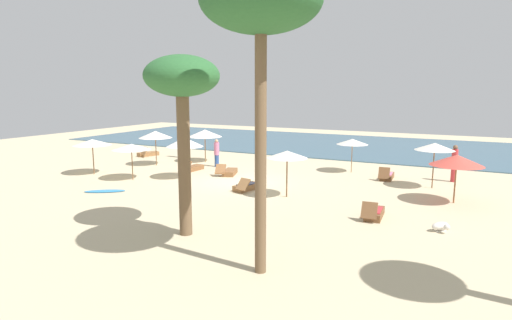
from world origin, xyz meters
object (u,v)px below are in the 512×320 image
(palm_2, at_px, (182,85))
(dog, at_px, (441,226))
(surfboard, at_px, (105,191))
(umbrella_1, at_px, (131,147))
(umbrella_0, at_px, (352,142))
(umbrella_8, at_px, (287,155))
(lounger_5, at_px, (247,187))
(lounger_2, at_px, (192,168))
(person_1, at_px, (217,153))
(umbrella_4, at_px, (435,147))
(umbrella_6, at_px, (185,142))
(lounger_0, at_px, (387,176))
(lounger_1, at_px, (374,213))
(person_0, at_px, (454,163))
(person_2, at_px, (182,144))
(umbrella_5, at_px, (155,134))
(umbrella_7, at_px, (92,142))
(lounger_3, at_px, (229,172))
(umbrella_2, at_px, (205,133))
(lounger_4, at_px, (148,154))
(palm_1, at_px, (261,5))
(umbrella_3, at_px, (457,160))

(palm_2, height_order, dog, palm_2)
(surfboard, bearing_deg, umbrella_1, 105.79)
(umbrella_0, distance_m, umbrella_8, 7.19)
(lounger_5, bearing_deg, lounger_2, 151.81)
(person_1, relative_size, surfboard, 0.93)
(person_1, height_order, palm_2, palm_2)
(lounger_5, bearing_deg, umbrella_4, 29.81)
(lounger_5, xyz_separation_m, person_1, (-4.68, 4.69, 0.71))
(umbrella_6, relative_size, surfboard, 1.21)
(lounger_0, height_order, lounger_1, lounger_0)
(person_0, relative_size, person_2, 1.04)
(person_1, bearing_deg, lounger_0, 5.70)
(umbrella_5, xyz_separation_m, umbrella_7, (-1.27, -3.93, -0.13))
(umbrella_5, bearing_deg, lounger_3, -5.45)
(umbrella_0, relative_size, lounger_3, 1.10)
(umbrella_2, relative_size, dog, 3.30)
(lounger_1, distance_m, lounger_3, 10.20)
(lounger_3, bearing_deg, surfboard, -117.34)
(umbrella_0, bearing_deg, lounger_4, -177.24)
(umbrella_1, xyz_separation_m, person_2, (-2.14, 7.26, -0.82))
(umbrella_5, bearing_deg, person_2, 96.58)
(person_1, distance_m, palm_1, 17.01)
(umbrella_5, relative_size, umbrella_6, 0.98)
(umbrella_1, xyz_separation_m, lounger_5, (6.65, 0.68, -1.62))
(umbrella_5, distance_m, lounger_4, 4.47)
(umbrella_5, distance_m, umbrella_8, 11.29)
(umbrella_0, distance_m, lounger_4, 14.95)
(umbrella_8, bearing_deg, umbrella_6, 169.83)
(person_0, height_order, palm_2, palm_2)
(person_2, bearing_deg, dog, -26.74)
(palm_2, height_order, surfboard, palm_2)
(person_1, bearing_deg, surfboard, -98.41)
(umbrella_3, bearing_deg, umbrella_6, -175.07)
(umbrella_8, height_order, person_1, umbrella_8)
(umbrella_1, height_order, person_1, umbrella_1)
(palm_1, bearing_deg, umbrella_7, 152.52)
(umbrella_7, bearing_deg, lounger_3, 25.69)
(umbrella_6, distance_m, lounger_4, 9.12)
(lounger_1, xyz_separation_m, lounger_3, (-9.13, 4.56, -0.01))
(umbrella_7, bearing_deg, palm_2, -28.78)
(umbrella_4, bearing_deg, umbrella_6, -162.98)
(umbrella_5, distance_m, umbrella_6, 4.88)
(umbrella_8, distance_m, lounger_1, 4.78)
(person_1, distance_m, dog, 15.27)
(umbrella_1, distance_m, umbrella_8, 8.90)
(umbrella_8, bearing_deg, palm_1, -71.82)
(umbrella_8, bearing_deg, umbrella_2, 144.18)
(lounger_3, distance_m, lounger_4, 9.40)
(lounger_0, height_order, dog, lounger_0)
(umbrella_5, distance_m, lounger_3, 6.06)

